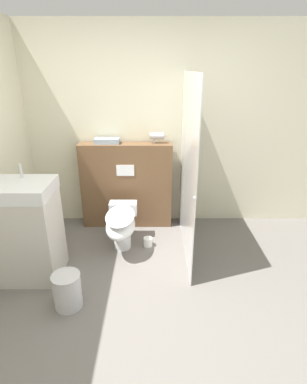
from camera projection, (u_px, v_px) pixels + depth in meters
ground_plane at (143, 325)px, 2.48m from camera, size 12.00×12.00×0.00m
wall_back at (146, 130)px, 3.79m from camera, size 8.00×0.06×2.50m
partition_panel at (127, 185)px, 3.90m from camera, size 1.16×0.24×1.11m
shower_glass at (188, 169)px, 3.21m from camera, size 0.04×1.43×1.94m
toilet at (121, 225)px, 3.40m from camera, size 0.33×0.70×0.48m
sink_vanity at (26, 231)px, 2.91m from camera, size 0.62×0.49×1.15m
hair_drier at (158, 136)px, 3.67m from camera, size 0.20×0.08×0.13m
folded_towel at (107, 141)px, 3.69m from camera, size 0.30×0.15×0.06m
spare_toilet_roll at (148, 242)px, 3.57m from camera, size 0.11×0.11×0.11m
waste_bin at (68, 291)px, 2.63m from camera, size 0.25×0.25×0.33m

